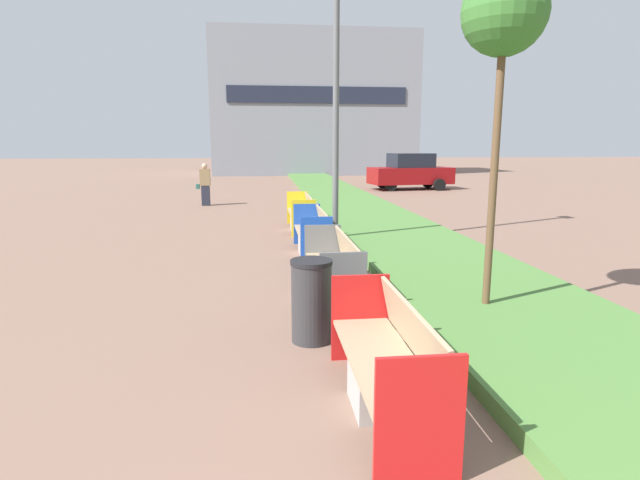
% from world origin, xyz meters
% --- Properties ---
extents(planter_grass_strip, '(2.80, 120.00, 0.18)m').
position_xyz_m(planter_grass_strip, '(3.20, 12.00, 0.09)').
color(planter_grass_strip, '#4C7A38').
rests_on(planter_grass_strip, ground).
extents(building_backdrop, '(15.58, 7.66, 10.65)m').
position_xyz_m(building_backdrop, '(4.00, 41.26, 5.32)').
color(building_backdrop, gray).
rests_on(building_backdrop, ground).
extents(bench_red_frame, '(0.65, 2.10, 0.94)m').
position_xyz_m(bench_red_frame, '(0.94, 4.11, 0.37)').
color(bench_red_frame, '#9E9B96').
rests_on(bench_red_frame, ground).
extents(bench_grey_frame, '(0.65, 2.27, 0.94)m').
position_xyz_m(bench_grey_frame, '(0.94, 7.39, 0.37)').
color(bench_grey_frame, '#9E9B96').
rests_on(bench_grey_frame, ground).
extents(bench_blue_frame, '(0.65, 2.17, 0.94)m').
position_xyz_m(bench_blue_frame, '(0.94, 10.55, 0.37)').
color(bench_blue_frame, '#9E9B96').
rests_on(bench_blue_frame, ground).
extents(bench_yellow_frame, '(0.65, 2.28, 0.94)m').
position_xyz_m(bench_yellow_frame, '(0.94, 13.62, 0.37)').
color(bench_yellow_frame, '#9E9B96').
rests_on(bench_yellow_frame, ground).
extents(litter_bin, '(0.49, 0.49, 0.98)m').
position_xyz_m(litter_bin, '(0.43, 5.71, 0.49)').
color(litter_bin, '#2D2D30').
rests_on(litter_bin, ground).
extents(street_lamp_post, '(0.24, 0.44, 8.49)m').
position_xyz_m(street_lamp_post, '(1.55, 11.46, 4.63)').
color(street_lamp_post, '#56595B').
rests_on(street_lamp_post, ground).
extents(sapling_tree_near, '(1.05, 1.05, 4.40)m').
position_xyz_m(sapling_tree_near, '(2.86, 6.31, 3.81)').
color(sapling_tree_near, brown).
rests_on(sapling_tree_near, ground).
extents(pedestrian_walking, '(0.53, 0.24, 1.60)m').
position_xyz_m(pedestrian_walking, '(-2.29, 19.51, 0.81)').
color(pedestrian_walking, '#232633').
rests_on(pedestrian_walking, ground).
extents(parked_car_distant, '(4.40, 2.30, 1.86)m').
position_xyz_m(parked_car_distant, '(7.52, 25.46, 0.91)').
color(parked_car_distant, maroon).
rests_on(parked_car_distant, ground).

